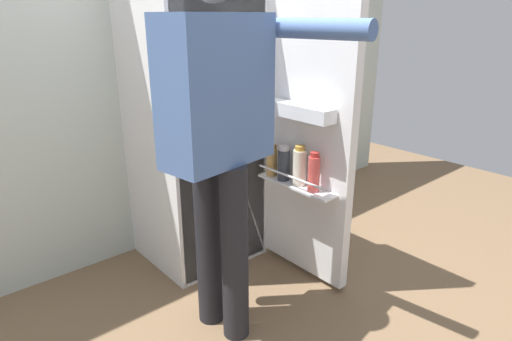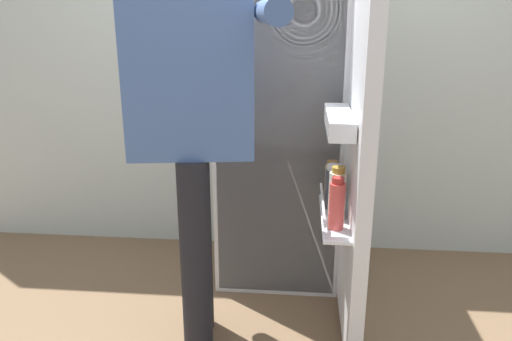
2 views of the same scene
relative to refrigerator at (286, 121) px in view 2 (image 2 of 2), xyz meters
The scene contains 4 objects.
ground_plane 0.97m from the refrigerator, 93.56° to the right, with size 5.85×5.85×0.00m, color brown.
kitchen_wall 0.54m from the refrigerator, 94.34° to the left, with size 4.40×0.10×2.41m, color beige.
refrigerator is the anchor object (origin of this frame).
person 0.71m from the refrigerator, 118.65° to the right, with size 0.64×0.74×1.67m.
Camera 2 is at (0.11, -1.97, 1.37)m, focal length 35.15 mm.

